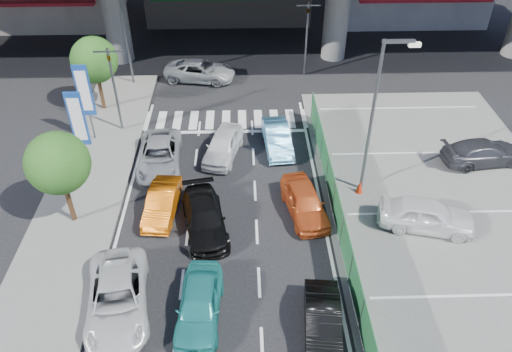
{
  "coord_description": "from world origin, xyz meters",
  "views": [
    {
      "loc": [
        1.06,
        -13.65,
        16.15
      ],
      "look_at": [
        1.6,
        4.44,
        2.15
      ],
      "focal_mm": 35.0,
      "sensor_mm": 36.0,
      "label": 1
    }
  ],
  "objects_px": {
    "street_lamp_right": "(377,107)",
    "signboard_far": "(85,93)",
    "sedan_white_front_mid": "(223,145)",
    "tree_near": "(58,163)",
    "traffic_light_right": "(308,21)",
    "traffic_light_left": "(111,70)",
    "taxi_teal_mid": "(199,304)",
    "kei_truck_front_right": "(277,138)",
    "signboard_near": "(78,121)",
    "sedan_white_mid_left": "(117,297)",
    "hatch_black_mid_right": "(323,322)",
    "taxi_orange_right": "(305,202)",
    "parked_sedan_white": "(427,215)",
    "street_lamp_left": "(126,16)",
    "tree_far": "(94,60)",
    "taxi_orange_left": "(162,203)",
    "sedan_black_mid": "(205,218)",
    "wagon_silver_front_left": "(159,156)",
    "parked_sedan_dgrey": "(484,152)",
    "crossing_wagon_silver": "(200,71)",
    "traffic_cone": "(360,187)"
  },
  "relations": [
    {
      "from": "street_lamp_right",
      "to": "signboard_far",
      "type": "height_order",
      "value": "street_lamp_right"
    },
    {
      "from": "sedan_white_front_mid",
      "to": "tree_near",
      "type": "bearing_deg",
      "value": -128.94
    },
    {
      "from": "traffic_light_right",
      "to": "street_lamp_right",
      "type": "height_order",
      "value": "street_lamp_right"
    },
    {
      "from": "traffic_light_left",
      "to": "signboard_far",
      "type": "bearing_deg",
      "value": -144.3
    },
    {
      "from": "traffic_light_right",
      "to": "signboard_far",
      "type": "distance_m",
      "value": 15.38
    },
    {
      "from": "taxi_teal_mid",
      "to": "sedan_white_front_mid",
      "type": "height_order",
      "value": "taxi_teal_mid"
    },
    {
      "from": "sedan_white_front_mid",
      "to": "kei_truck_front_right",
      "type": "relative_size",
      "value": 1.02
    },
    {
      "from": "street_lamp_right",
      "to": "signboard_near",
      "type": "height_order",
      "value": "street_lamp_right"
    },
    {
      "from": "signboard_near",
      "to": "sedan_white_front_mid",
      "type": "distance_m",
      "value": 7.61
    },
    {
      "from": "sedan_white_mid_left",
      "to": "kei_truck_front_right",
      "type": "relative_size",
      "value": 1.26
    },
    {
      "from": "hatch_black_mid_right",
      "to": "taxi_orange_right",
      "type": "distance_m",
      "value": 6.75
    },
    {
      "from": "signboard_near",
      "to": "kei_truck_front_right",
      "type": "height_order",
      "value": "signboard_near"
    },
    {
      "from": "signboard_far",
      "to": "parked_sedan_white",
      "type": "distance_m",
      "value": 18.89
    },
    {
      "from": "tree_near",
      "to": "sedan_white_mid_left",
      "type": "bearing_deg",
      "value": -59.19
    },
    {
      "from": "street_lamp_left",
      "to": "taxi_teal_mid",
      "type": "relative_size",
      "value": 1.98
    },
    {
      "from": "traffic_light_left",
      "to": "tree_far",
      "type": "relative_size",
      "value": 1.08
    },
    {
      "from": "taxi_orange_left",
      "to": "signboard_near",
      "type": "bearing_deg",
      "value": 146.14
    },
    {
      "from": "signboard_near",
      "to": "hatch_black_mid_right",
      "type": "distance_m",
      "value": 15.44
    },
    {
      "from": "traffic_light_left",
      "to": "sedan_white_mid_left",
      "type": "xyz_separation_m",
      "value": [
        2.28,
        -13.17,
        -3.25
      ]
    },
    {
      "from": "sedan_black_mid",
      "to": "taxi_orange_right",
      "type": "distance_m",
      "value": 4.8
    },
    {
      "from": "sedan_white_mid_left",
      "to": "parked_sedan_white",
      "type": "xyz_separation_m",
      "value": [
        13.3,
        4.21,
        0.11
      ]
    },
    {
      "from": "hatch_black_mid_right",
      "to": "kei_truck_front_right",
      "type": "bearing_deg",
      "value": 98.95
    },
    {
      "from": "hatch_black_mid_right",
      "to": "taxi_orange_right",
      "type": "relative_size",
      "value": 0.92
    },
    {
      "from": "tree_far",
      "to": "traffic_light_left",
      "type": "bearing_deg",
      "value": -57.38
    },
    {
      "from": "tree_near",
      "to": "sedan_white_mid_left",
      "type": "distance_m",
      "value": 6.59
    },
    {
      "from": "hatch_black_mid_right",
      "to": "wagon_silver_front_left",
      "type": "relative_size",
      "value": 0.77
    },
    {
      "from": "traffic_light_left",
      "to": "taxi_orange_right",
      "type": "distance_m",
      "value": 13.14
    },
    {
      "from": "signboard_near",
      "to": "sedan_white_mid_left",
      "type": "distance_m",
      "value": 10.02
    },
    {
      "from": "traffic_light_right",
      "to": "parked_sedan_dgrey",
      "type": "relative_size",
      "value": 1.15
    },
    {
      "from": "hatch_black_mid_right",
      "to": "taxi_orange_left",
      "type": "xyz_separation_m",
      "value": [
        -6.73,
        6.97,
        -0.0
      ]
    },
    {
      "from": "traffic_light_right",
      "to": "parked_sedan_white",
      "type": "xyz_separation_m",
      "value": [
        3.88,
        -15.96,
        -3.14
      ]
    },
    {
      "from": "signboard_near",
      "to": "taxi_orange_right",
      "type": "xyz_separation_m",
      "value": [
        11.11,
        -3.74,
        -2.37
      ]
    },
    {
      "from": "traffic_light_left",
      "to": "parked_sedan_white",
      "type": "xyz_separation_m",
      "value": [
        15.58,
        -8.96,
        -3.14
      ]
    },
    {
      "from": "hatch_black_mid_right",
      "to": "wagon_silver_front_left",
      "type": "height_order",
      "value": "wagon_silver_front_left"
    },
    {
      "from": "parked_sedan_white",
      "to": "parked_sedan_dgrey",
      "type": "bearing_deg",
      "value": -28.97
    },
    {
      "from": "tree_near",
      "to": "taxi_teal_mid",
      "type": "relative_size",
      "value": 1.19
    },
    {
      "from": "tree_far",
      "to": "parked_sedan_white",
      "type": "xyz_separation_m",
      "value": [
        17.18,
        -11.46,
        -2.59
      ]
    },
    {
      "from": "street_lamp_right",
      "to": "taxi_teal_mid",
      "type": "xyz_separation_m",
      "value": [
        -7.91,
        -7.59,
        -4.08
      ]
    },
    {
      "from": "signboard_near",
      "to": "parked_sedan_white",
      "type": "xyz_separation_m",
      "value": [
        16.58,
        -4.95,
        -2.26
      ]
    },
    {
      "from": "traffic_light_right",
      "to": "kei_truck_front_right",
      "type": "relative_size",
      "value": 1.32
    },
    {
      "from": "hatch_black_mid_right",
      "to": "parked_sedan_dgrey",
      "type": "bearing_deg",
      "value": 50.8
    },
    {
      "from": "signboard_far",
      "to": "taxi_orange_right",
      "type": "relative_size",
      "value": 1.16
    },
    {
      "from": "tree_near",
      "to": "sedan_white_front_mid",
      "type": "relative_size",
      "value": 1.2
    },
    {
      "from": "tree_far",
      "to": "wagon_silver_front_left",
      "type": "bearing_deg",
      "value": -55.12
    },
    {
      "from": "taxi_teal_mid",
      "to": "taxi_orange_left",
      "type": "height_order",
      "value": "taxi_teal_mid"
    },
    {
      "from": "traffic_light_left",
      "to": "crossing_wagon_silver",
      "type": "height_order",
      "value": "traffic_light_left"
    },
    {
      "from": "sedan_black_mid",
      "to": "traffic_cone",
      "type": "bearing_deg",
      "value": 6.16
    },
    {
      "from": "traffic_light_right",
      "to": "hatch_black_mid_right",
      "type": "relative_size",
      "value": 1.4
    },
    {
      "from": "parked_sedan_white",
      "to": "traffic_cone",
      "type": "distance_m",
      "value": 3.66
    },
    {
      "from": "signboard_far",
      "to": "sedan_white_front_mid",
      "type": "distance_m",
      "value": 8.1
    }
  ]
}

